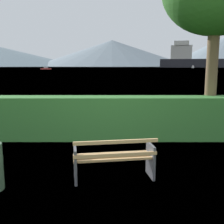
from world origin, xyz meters
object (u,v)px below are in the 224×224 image
cargo_ship_large (208,60)px  sailboat_mid (192,67)px  park_bench (113,159)px  tender_far (45,69)px

cargo_ship_large → sailboat_mid: bearing=-121.2°
cargo_ship_large → sailboat_mid: cargo_ship_large is taller
cargo_ship_large → park_bench: bearing=-109.6°
cargo_ship_large → sailboat_mid: size_ratio=27.68×
park_bench → tender_far: (-35.29, 143.07, 0.05)m
sailboat_mid → tender_far: size_ratio=0.69×
park_bench → cargo_ship_large: cargo_ship_large is taller
park_bench → cargo_ship_large: size_ratio=0.01×
park_bench → tender_far: tender_far is taller
sailboat_mid → cargo_ship_large: bearing=58.8°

